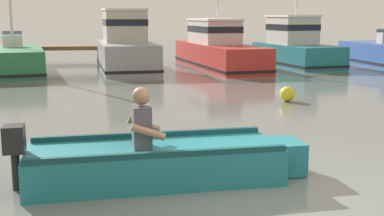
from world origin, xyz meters
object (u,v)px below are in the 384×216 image
at_px(moored_boat_green, 14,60).
at_px(moored_boat_teal, 295,47).
at_px(rowboat_with_person, 160,161).
at_px(moored_boat_red, 217,49).
at_px(moored_boat_grey, 126,47).
at_px(mooring_buoy, 287,94).

bearing_deg(moored_boat_green, moored_boat_teal, 7.34).
distance_m(rowboat_with_person, moored_boat_green, 13.74).
bearing_deg(moored_boat_green, moored_boat_red, 7.58).
bearing_deg(moored_boat_red, moored_boat_green, -172.42).
distance_m(moored_boat_grey, mooring_buoy, 8.75).
bearing_deg(moored_boat_grey, moored_boat_green, -173.54).
bearing_deg(moored_boat_teal, moored_boat_grey, -172.15).
distance_m(moored_boat_grey, moored_boat_red, 3.65).
xyz_separation_m(moored_boat_grey, moored_boat_red, (3.60, 0.56, -0.13)).
relative_size(rowboat_with_person, moored_boat_grey, 0.71).
height_order(moored_boat_grey, moored_boat_teal, moored_boat_teal).
relative_size(moored_boat_green, moored_boat_grey, 1.10).
xyz_separation_m(moored_boat_green, moored_boat_teal, (10.96, 1.41, 0.33)).
bearing_deg(moored_boat_red, moored_boat_teal, 6.80).
bearing_deg(mooring_buoy, moored_boat_teal, 71.24).
bearing_deg(rowboat_with_person, moored_boat_grey, 92.58).
bearing_deg(rowboat_with_person, moored_boat_teal, 66.23).
relative_size(moored_boat_red, mooring_buoy, 18.79).
xyz_separation_m(moored_boat_grey, mooring_buoy, (3.95, -7.77, -0.67)).
xyz_separation_m(moored_boat_green, mooring_buoy, (7.99, -7.31, -0.25)).
xyz_separation_m(moored_boat_grey, moored_boat_teal, (6.92, 0.95, -0.09)).
relative_size(rowboat_with_person, moored_boat_green, 0.65).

